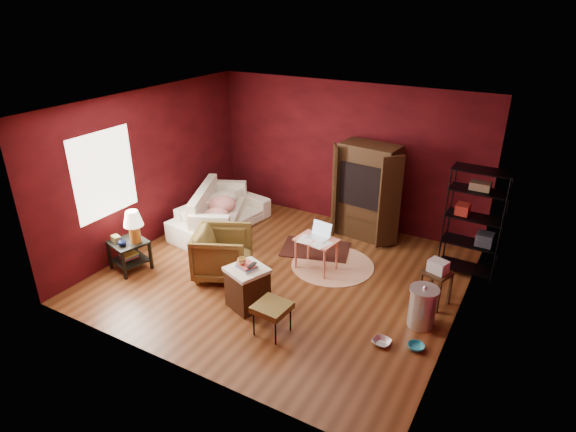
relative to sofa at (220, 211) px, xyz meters
name	(u,v)px	position (x,y,z in m)	size (l,w,h in m)	color
room	(279,197)	(1.87, -0.91, 0.99)	(5.54, 5.04, 2.84)	brown
sofa	(220,211)	(0.00, 0.00, 0.00)	(2.10, 0.61, 0.82)	white
armchair	(223,251)	(1.06, -1.35, 0.03)	(0.86, 0.81, 0.89)	black
pet_bowl_steel	(382,337)	(3.94, -1.74, -0.29)	(0.24, 0.06, 0.24)	silver
pet_bowl_turquoise	(417,342)	(4.37, -1.62, -0.30)	(0.22, 0.07, 0.22)	#29A5C0
vase	(122,242)	(-0.38, -2.11, 0.17)	(0.14, 0.14, 0.14)	#0D1741
mug	(242,260)	(1.85, -1.92, 0.37)	(0.12, 0.10, 0.12)	#E6C470
side_table	(131,235)	(-0.35, -1.93, 0.23)	(0.66, 0.66, 1.07)	black
sofa_cushions	(217,212)	(-0.03, -0.06, -0.02)	(1.45, 2.03, 0.79)	white
hamper	(248,287)	(1.91, -1.89, -0.08)	(0.68, 0.68, 0.74)	#452410
footstool	(272,309)	(2.55, -2.25, -0.01)	(0.48, 0.48, 0.46)	black
rug_round	(332,265)	(2.51, -0.19, -0.40)	(1.61, 1.61, 0.01)	beige
rug_oriental	(315,249)	(2.00, 0.17, -0.39)	(1.38, 1.11, 0.01)	#471A13
laptop_desk	(317,242)	(2.31, -0.42, 0.10)	(0.71, 0.58, 0.82)	#FF9074
tv_armoire	(367,190)	(2.55, 1.16, 0.53)	(1.42, 0.84, 1.81)	#392110
wire_shelving	(476,218)	(4.55, 0.70, 0.59)	(0.90, 0.41, 1.82)	black
small_stand	(437,272)	(4.29, -0.47, 0.14)	(0.46, 0.46, 0.74)	#392110
trash_can	(422,307)	(4.27, -1.07, -0.11)	(0.52, 0.52, 0.64)	white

